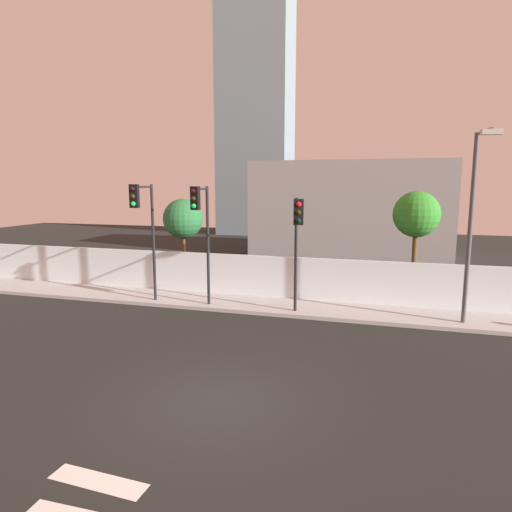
% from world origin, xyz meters
% --- Properties ---
extents(ground_plane, '(80.00, 80.00, 0.00)m').
position_xyz_m(ground_plane, '(0.00, 0.00, 0.00)').
color(ground_plane, black).
extents(sidewalk, '(36.00, 2.40, 0.15)m').
position_xyz_m(sidewalk, '(0.00, 8.20, 0.07)').
color(sidewalk, '#ABABAB').
rests_on(sidewalk, ground).
extents(perimeter_wall, '(36.00, 0.18, 1.80)m').
position_xyz_m(perimeter_wall, '(0.00, 9.49, 1.05)').
color(perimeter_wall, silver).
rests_on(perimeter_wall, sidewalk).
extents(traffic_light_left, '(0.60, 1.70, 4.41)m').
position_xyz_m(traffic_light_left, '(0.57, 6.75, 3.39)').
color(traffic_light_left, black).
rests_on(traffic_light_left, sidewalk).
extents(traffic_light_center, '(0.38, 1.13, 4.83)m').
position_xyz_m(traffic_light_center, '(-3.33, 7.08, 3.65)').
color(traffic_light_center, black).
rests_on(traffic_light_center, sidewalk).
extents(traffic_light_right, '(0.35, 1.76, 4.91)m').
position_xyz_m(traffic_light_right, '(-5.69, 6.76, 3.74)').
color(traffic_light_right, black).
rests_on(traffic_light_right, sidewalk).
extents(street_lamp_curbside, '(0.62, 1.73, 6.63)m').
position_xyz_m(street_lamp_curbside, '(6.50, 7.53, 4.05)').
color(street_lamp_curbside, '#4C4C51').
rests_on(street_lamp_curbside, sidewalk).
extents(roadside_tree_leftmost, '(1.96, 1.96, 4.36)m').
position_xyz_m(roadside_tree_leftmost, '(-5.94, 10.93, 3.36)').
color(roadside_tree_leftmost, brown).
rests_on(roadside_tree_leftmost, ground).
extents(roadside_tree_midleft, '(1.96, 1.96, 4.78)m').
position_xyz_m(roadside_tree_midleft, '(4.90, 10.93, 3.76)').
color(roadside_tree_midleft, brown).
rests_on(roadside_tree_midleft, ground).
extents(low_building_distant, '(13.50, 6.00, 6.65)m').
position_xyz_m(low_building_distant, '(1.19, 23.49, 3.32)').
color(low_building_distant, '#989898').
rests_on(low_building_distant, ground).
extents(tower_on_skyline, '(7.06, 5.00, 25.04)m').
position_xyz_m(tower_on_skyline, '(-9.31, 35.49, 12.52)').
color(tower_on_skyline, gray).
rests_on(tower_on_skyline, ground).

